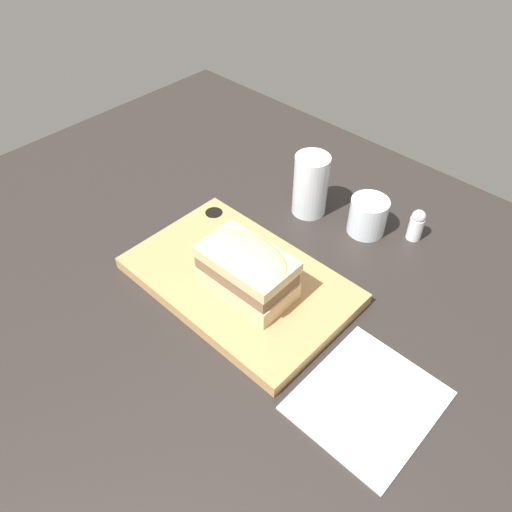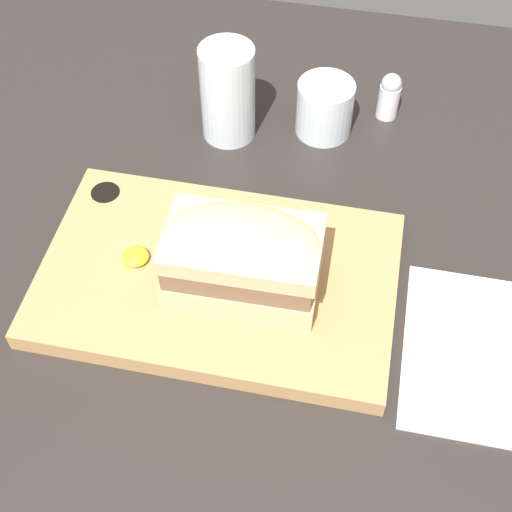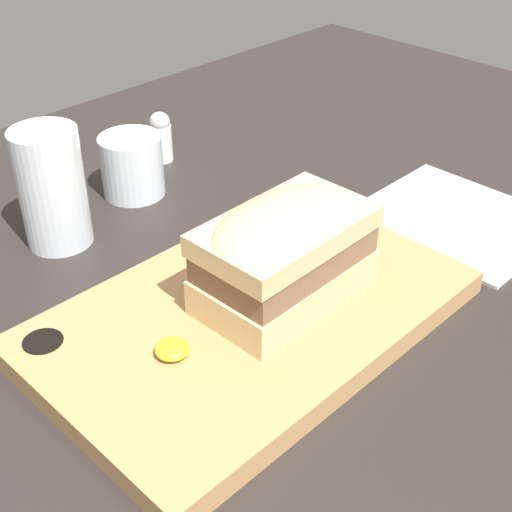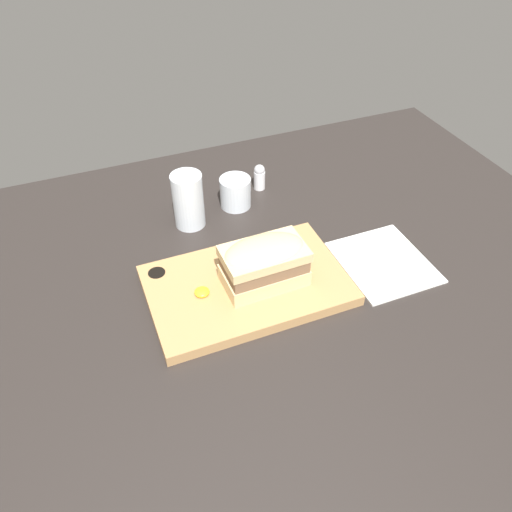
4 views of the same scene
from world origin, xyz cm
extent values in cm
cube|color=#282321|center=(0.00, 0.00, 1.00)|extent=(149.52, 123.29, 2.00)
cube|color=tan|center=(-4.38, 5.40, 3.17)|extent=(38.60, 24.61, 2.33)
cylinder|color=black|center=(-20.23, 14.26, 3.81)|extent=(3.44, 3.44, 1.17)
cube|color=#DBBC84|center=(-1.29, 4.18, 6.02)|extent=(15.97, 9.55, 3.37)
cube|color=brown|center=(-1.29, 4.18, 9.06)|extent=(15.33, 9.17, 2.71)
cube|color=#DBBC84|center=(-1.29, 4.18, 11.42)|extent=(15.97, 9.55, 2.02)
ellipsoid|color=#DBBC84|center=(-1.29, 4.18, 12.27)|extent=(15.65, 9.36, 3.03)
ellipsoid|color=gold|center=(-13.56, 5.26, 4.92)|extent=(2.91, 2.91, 1.16)
cylinder|color=silver|center=(-8.77, 30.07, 8.45)|extent=(6.95, 6.95, 12.90)
cylinder|color=silver|center=(-8.77, 30.07, 5.10)|extent=(6.11, 6.11, 5.80)
cylinder|color=silver|center=(3.34, 32.97, 5.66)|extent=(7.36, 7.36, 7.32)
cylinder|color=#33050F|center=(3.34, 32.97, 4.58)|extent=(6.62, 6.62, 4.76)
cube|color=white|center=(25.09, 2.00, 2.20)|extent=(17.67, 19.94, 0.40)
cylinder|color=white|center=(11.34, 37.59, 4.39)|extent=(2.83, 2.83, 4.79)
sphere|color=#B7B7BC|center=(11.34, 37.59, 7.28)|extent=(2.69, 2.69, 2.69)
camera|label=1|loc=(38.80, -35.88, 67.18)|focal=35.00mm
camera|label=2|loc=(8.89, -39.24, 66.21)|focal=50.00mm
camera|label=3|loc=(-39.93, -30.54, 43.76)|focal=50.00mm
camera|label=4|loc=(-28.54, -59.69, 72.89)|focal=35.00mm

